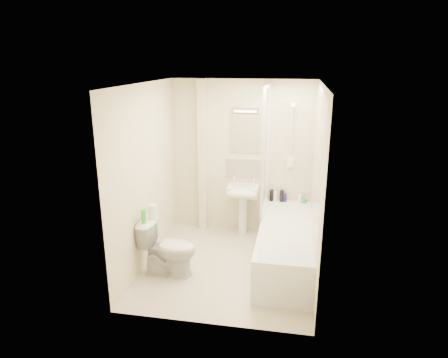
# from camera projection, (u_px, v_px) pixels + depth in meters

# --- Properties ---
(floor) EXTENTS (2.50, 2.50, 0.00)m
(floor) POSITION_uv_depth(u_px,v_px,m) (228.00, 266.00, 5.40)
(floor) COLOR beige
(floor) RESTS_ON ground
(wall_back) EXTENTS (2.20, 0.02, 2.40)m
(wall_back) POSITION_uv_depth(u_px,v_px,m) (242.00, 158.00, 6.22)
(wall_back) COLOR beige
(wall_back) RESTS_ON ground
(wall_left) EXTENTS (0.02, 2.50, 2.40)m
(wall_left) POSITION_uv_depth(u_px,v_px,m) (146.00, 177.00, 5.24)
(wall_left) COLOR beige
(wall_left) RESTS_ON ground
(wall_right) EXTENTS (0.02, 2.50, 2.40)m
(wall_right) POSITION_uv_depth(u_px,v_px,m) (317.00, 186.00, 4.86)
(wall_right) COLOR beige
(wall_right) RESTS_ON ground
(ceiling) EXTENTS (2.20, 2.50, 0.02)m
(ceiling) POSITION_uv_depth(u_px,v_px,m) (229.00, 84.00, 4.70)
(ceiling) COLOR white
(ceiling) RESTS_ON wall_back
(tile_back) EXTENTS (0.70, 0.01, 1.75)m
(tile_back) POSITION_uv_depth(u_px,v_px,m) (291.00, 146.00, 6.02)
(tile_back) COLOR beige
(tile_back) RESTS_ON wall_back
(tile_right) EXTENTS (0.01, 2.10, 1.75)m
(tile_right) POSITION_uv_depth(u_px,v_px,m) (317.00, 164.00, 4.98)
(tile_right) COLOR beige
(tile_right) RESTS_ON wall_right
(pipe_boxing) EXTENTS (0.12, 0.12, 2.40)m
(pipe_boxing) POSITION_uv_depth(u_px,v_px,m) (202.00, 157.00, 6.27)
(pipe_boxing) COLOR beige
(pipe_boxing) RESTS_ON ground
(splashback) EXTENTS (0.60, 0.02, 0.30)m
(splashback) POSITION_uv_depth(u_px,v_px,m) (245.00, 169.00, 6.25)
(splashback) COLOR beige
(splashback) RESTS_ON wall_back
(mirror) EXTENTS (0.46, 0.01, 0.60)m
(mirror) POSITION_uv_depth(u_px,v_px,m) (245.00, 134.00, 6.09)
(mirror) COLOR white
(mirror) RESTS_ON wall_back
(strip_light) EXTENTS (0.42, 0.07, 0.07)m
(strip_light) POSITION_uv_depth(u_px,v_px,m) (246.00, 110.00, 5.96)
(strip_light) COLOR silver
(strip_light) RESTS_ON wall_back
(bathtub) EXTENTS (0.70, 2.10, 0.55)m
(bathtub) POSITION_uv_depth(u_px,v_px,m) (285.00, 244.00, 5.37)
(bathtub) COLOR white
(bathtub) RESTS_ON ground
(shower_screen) EXTENTS (0.04, 0.92, 1.80)m
(shower_screen) POSITION_uv_depth(u_px,v_px,m) (266.00, 149.00, 5.66)
(shower_screen) COLOR white
(shower_screen) RESTS_ON bathtub
(shower_fixture) EXTENTS (0.10, 0.16, 0.99)m
(shower_fixture) POSITION_uv_depth(u_px,v_px,m) (291.00, 138.00, 5.94)
(shower_fixture) COLOR white
(shower_fixture) RESTS_ON wall_back
(pedestal_sink) EXTENTS (0.47, 0.45, 0.91)m
(pedestal_sink) POSITION_uv_depth(u_px,v_px,m) (243.00, 197.00, 6.15)
(pedestal_sink) COLOR white
(pedestal_sink) RESTS_ON ground
(bottle_black_a) EXTENTS (0.06, 0.06, 0.18)m
(bottle_black_a) POSITION_uv_depth(u_px,v_px,m) (271.00, 195.00, 6.22)
(bottle_black_a) COLOR black
(bottle_black_a) RESTS_ON bathtub
(bottle_white_a) EXTENTS (0.06, 0.06, 0.15)m
(bottle_white_a) POSITION_uv_depth(u_px,v_px,m) (275.00, 196.00, 6.21)
(bottle_white_a) COLOR white
(bottle_white_a) RESTS_ON bathtub
(bottle_black_b) EXTENTS (0.07, 0.07, 0.18)m
(bottle_black_b) POSITION_uv_depth(u_px,v_px,m) (282.00, 196.00, 6.19)
(bottle_black_b) COLOR black
(bottle_black_b) RESTS_ON bathtub
(bottle_blue) EXTENTS (0.05, 0.05, 0.13)m
(bottle_blue) POSITION_uv_depth(u_px,v_px,m) (285.00, 198.00, 6.19)
(bottle_blue) COLOR navy
(bottle_blue) RESTS_ON bathtub
(bottle_white_b) EXTENTS (0.06, 0.06, 0.13)m
(bottle_white_b) POSITION_uv_depth(u_px,v_px,m) (300.00, 198.00, 6.15)
(bottle_white_b) COLOR white
(bottle_white_b) RESTS_ON bathtub
(bottle_green) EXTENTS (0.07, 0.07, 0.08)m
(bottle_green) POSITION_uv_depth(u_px,v_px,m) (304.00, 200.00, 6.15)
(bottle_green) COLOR green
(bottle_green) RESTS_ON bathtub
(toilet) EXTENTS (0.42, 0.72, 0.72)m
(toilet) POSITION_uv_depth(u_px,v_px,m) (168.00, 248.00, 5.11)
(toilet) COLOR white
(toilet) RESTS_ON ground
(toilet_roll_lower) EXTENTS (0.11, 0.11, 0.09)m
(toilet_roll_lower) POSITION_uv_depth(u_px,v_px,m) (153.00, 215.00, 5.11)
(toilet_roll_lower) COLOR white
(toilet_roll_lower) RESTS_ON toilet
(toilet_roll_upper) EXTENTS (0.11, 0.11, 0.09)m
(toilet_roll_upper) POSITION_uv_depth(u_px,v_px,m) (152.00, 208.00, 5.08)
(toilet_roll_upper) COLOR white
(toilet_roll_upper) RESTS_ON toilet_roll_lower
(green_bottle) EXTENTS (0.06, 0.06, 0.18)m
(green_bottle) POSITION_uv_depth(u_px,v_px,m) (144.00, 216.00, 4.94)
(green_bottle) COLOR green
(green_bottle) RESTS_ON toilet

